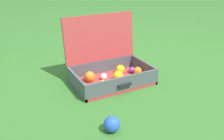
# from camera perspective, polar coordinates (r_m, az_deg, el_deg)

# --- Properties ---
(ground_plane) EXTENTS (16.00, 16.00, 0.00)m
(ground_plane) POSITION_cam_1_polar(r_m,az_deg,el_deg) (2.07, 2.94, -3.23)
(ground_plane) COLOR #336B28
(open_suitcase) EXTENTS (0.62, 0.46, 0.51)m
(open_suitcase) POSITION_cam_1_polar(r_m,az_deg,el_deg) (2.10, -0.67, 0.55)
(open_suitcase) COLOR #B23838
(open_suitcase) RESTS_ON ground
(stray_ball_on_grass) EXTENTS (0.10, 0.10, 0.10)m
(stray_ball_on_grass) POSITION_cam_1_polar(r_m,az_deg,el_deg) (1.53, -0.01, -11.79)
(stray_ball_on_grass) COLOR blue
(stray_ball_on_grass) RESTS_ON ground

